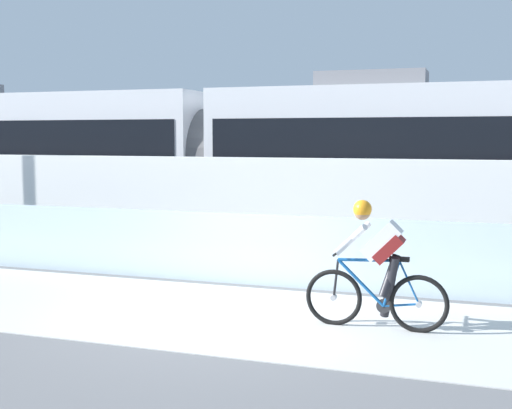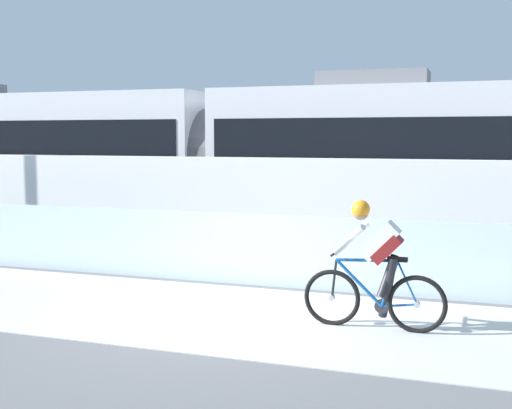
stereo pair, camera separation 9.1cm
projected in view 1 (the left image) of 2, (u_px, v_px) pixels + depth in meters
ground_plane at (219, 315)px, 8.87m from camera, size 200.00×200.00×0.00m
bike_path_deck at (219, 314)px, 8.87m from camera, size 32.00×3.20×0.01m
glass_parapet at (261, 250)px, 10.56m from camera, size 32.00×0.05×1.15m
concrete_barrier_wall at (291, 212)px, 12.22m from camera, size 32.00×0.36×1.99m
tram_rail_near at (321, 244)px, 14.66m from camera, size 32.00×0.08×0.01m
tram_rail_far at (334, 235)px, 16.01m from camera, size 32.00×0.08×0.01m
tram at (214, 157)px, 16.03m from camera, size 22.56×2.54×3.81m
cyclist_on_bike at (377, 267)px, 8.13m from camera, size 1.77×0.58×1.61m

